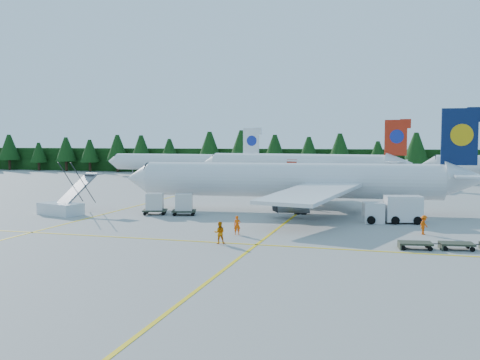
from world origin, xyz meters
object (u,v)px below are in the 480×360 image
(airliner_red, at_px, (292,165))
(airstairs, at_px, (63,206))
(airliner_navy, at_px, (284,181))
(service_truck, at_px, (392,210))

(airliner_red, relative_size, airstairs, 5.46)
(airstairs, bearing_deg, airliner_red, 89.09)
(airliner_navy, bearing_deg, airliner_red, 93.82)
(airliner_red, height_order, service_truck, airliner_red)
(airliner_red, height_order, airstairs, airliner_red)
(airstairs, xyz_separation_m, service_truck, (34.13, 3.38, 0.37))
(airliner_navy, relative_size, airstairs, 5.41)
(airstairs, height_order, service_truck, airstairs)
(airliner_navy, height_order, airstairs, airliner_navy)
(airliner_navy, distance_m, airstairs, 24.29)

